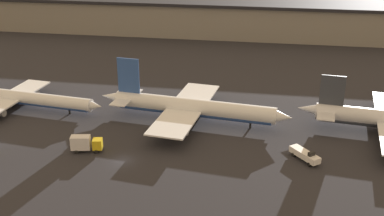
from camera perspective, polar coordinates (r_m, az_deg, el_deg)
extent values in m
plane|color=#26262B|center=(101.28, -8.25, -6.20)|extent=(600.00, 600.00, 0.00)
cube|color=gray|center=(200.21, 1.03, 10.67)|extent=(247.91, 22.89, 12.69)
cube|color=black|center=(198.85, 1.05, 12.62)|extent=(247.91, 24.89, 1.20)
cylinder|color=white|center=(132.49, -19.91, 1.26)|extent=(41.95, 8.14, 3.21)
cylinder|color=#2D519E|center=(132.69, -19.88, 1.04)|extent=(39.81, 7.42, 2.73)
cone|color=white|center=(121.32, -11.45, 0.25)|extent=(4.18, 3.48, 3.05)
cube|color=white|center=(133.84, -20.62, 1.19)|extent=(10.10, 26.73, 0.36)
cylinder|color=gray|center=(138.99, -18.41, 1.78)|extent=(3.71, 2.17, 1.76)
cylinder|color=black|center=(125.57, -14.31, -0.38)|extent=(0.50, 0.50, 1.44)
cylinder|color=black|center=(135.46, -20.19, 0.63)|extent=(0.50, 0.50, 1.44)
cylinder|color=black|center=(133.58, -20.82, 0.22)|extent=(0.50, 0.50, 1.44)
cylinder|color=white|center=(116.36, 0.21, 0.13)|extent=(40.08, 8.71, 4.01)
cylinder|color=#2D519E|center=(116.63, 0.21, -0.18)|extent=(38.03, 7.87, 3.41)
cone|color=white|center=(112.84, 10.59, -1.03)|extent=(5.23, 4.35, 3.81)
cone|color=white|center=(123.42, -9.36, 1.34)|extent=(6.37, 4.10, 3.41)
cube|color=#2D519E|center=(119.48, -7.55, 3.84)|extent=(5.62, 1.06, 8.80)
cube|color=white|center=(121.79, -7.75, 1.29)|extent=(5.42, 12.52, 0.24)
cube|color=white|center=(117.07, -0.73, 0.01)|extent=(12.75, 34.51, 0.36)
cylinder|color=gray|center=(125.67, 1.05, 1.00)|extent=(4.64, 2.71, 2.20)
cylinder|color=gray|center=(109.09, -1.57, -2.56)|extent=(4.64, 2.71, 2.20)
cylinder|color=black|center=(114.79, 6.92, -1.96)|extent=(0.50, 0.50, 1.80)
cylinder|color=black|center=(119.44, -0.50, -0.76)|extent=(0.50, 0.50, 1.80)
cylinder|color=black|center=(116.63, -0.95, -1.37)|extent=(0.50, 0.50, 1.80)
cone|color=silver|center=(117.84, 13.81, -0.12)|extent=(6.32, 4.06, 3.38)
cube|color=#333842|center=(115.93, 16.31, 2.03)|extent=(5.57, 1.06, 7.17)
cube|color=silver|center=(117.71, 15.66, -0.19)|extent=(5.50, 13.45, 0.24)
cube|color=white|center=(102.40, 13.22, -5.39)|extent=(6.35, 7.06, 1.29)
cube|color=black|center=(100.76, 13.98, -5.29)|extent=(1.58, 1.48, 0.80)
cylinder|color=black|center=(101.86, 14.40, -6.26)|extent=(0.98, 1.03, 0.90)
cylinder|color=black|center=(100.87, 13.75, -6.50)|extent=(0.98, 1.03, 0.90)
cylinder|color=black|center=(104.82, 12.62, -5.21)|extent=(0.98, 1.03, 0.90)
cylinder|color=black|center=(103.85, 11.97, -5.43)|extent=(0.98, 1.03, 0.90)
cube|color=gold|center=(104.94, -11.14, -4.19)|extent=(2.34, 2.45, 2.20)
cube|color=silver|center=(105.45, -13.06, -4.01)|extent=(4.41, 2.84, 2.93)
cylinder|color=black|center=(106.29, -11.12, -4.66)|extent=(0.98, 0.69, 0.90)
cylinder|color=black|center=(104.90, -11.25, -5.06)|extent=(0.98, 0.69, 0.90)
cylinder|color=black|center=(107.10, -13.35, -4.64)|extent=(0.98, 0.69, 0.90)
cylinder|color=black|center=(105.72, -13.51, -5.04)|extent=(0.98, 0.69, 0.90)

